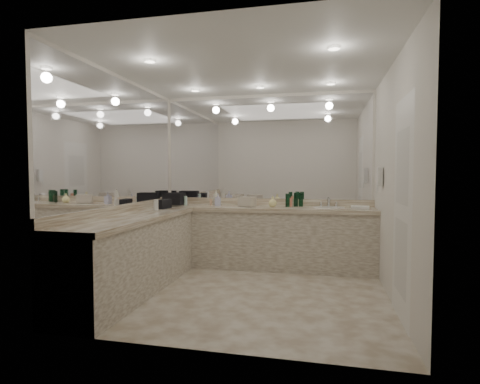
% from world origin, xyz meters
% --- Properties ---
extents(floor, '(3.20, 3.20, 0.00)m').
position_xyz_m(floor, '(0.00, 0.00, 0.00)').
color(floor, beige).
rests_on(floor, ground).
extents(ceiling, '(3.20, 3.20, 0.00)m').
position_xyz_m(ceiling, '(0.00, 0.00, 2.60)').
color(ceiling, white).
rests_on(ceiling, floor).
extents(wall_back, '(3.20, 0.02, 2.60)m').
position_xyz_m(wall_back, '(0.00, 1.50, 1.30)').
color(wall_back, silver).
rests_on(wall_back, floor).
extents(wall_left, '(0.02, 3.00, 2.60)m').
position_xyz_m(wall_left, '(-1.60, 0.00, 1.30)').
color(wall_left, silver).
rests_on(wall_left, floor).
extents(wall_right, '(0.02, 3.00, 2.60)m').
position_xyz_m(wall_right, '(1.60, 0.00, 1.30)').
color(wall_right, silver).
rests_on(wall_right, floor).
extents(vanity_back_base, '(3.20, 0.60, 0.84)m').
position_xyz_m(vanity_back_base, '(0.00, 1.20, 0.42)').
color(vanity_back_base, beige).
rests_on(vanity_back_base, floor).
extents(vanity_back_top, '(3.20, 0.64, 0.06)m').
position_xyz_m(vanity_back_top, '(0.00, 1.19, 0.87)').
color(vanity_back_top, beige).
rests_on(vanity_back_top, vanity_back_base).
extents(vanity_left_base, '(0.60, 2.40, 0.84)m').
position_xyz_m(vanity_left_base, '(-1.30, -0.30, 0.42)').
color(vanity_left_base, beige).
rests_on(vanity_left_base, floor).
extents(vanity_left_top, '(0.64, 2.42, 0.06)m').
position_xyz_m(vanity_left_top, '(-1.29, -0.30, 0.87)').
color(vanity_left_top, beige).
rests_on(vanity_left_top, vanity_left_base).
extents(backsplash_back, '(3.20, 0.04, 0.10)m').
position_xyz_m(backsplash_back, '(0.00, 1.48, 0.95)').
color(backsplash_back, beige).
rests_on(backsplash_back, vanity_back_top).
extents(backsplash_left, '(0.04, 3.00, 0.10)m').
position_xyz_m(backsplash_left, '(-1.58, 0.00, 0.95)').
color(backsplash_left, beige).
rests_on(backsplash_left, vanity_left_top).
extents(mirror_back, '(3.12, 0.01, 1.55)m').
position_xyz_m(mirror_back, '(0.00, 1.49, 1.77)').
color(mirror_back, white).
rests_on(mirror_back, wall_back).
extents(mirror_left, '(0.01, 2.92, 1.55)m').
position_xyz_m(mirror_left, '(-1.59, 0.00, 1.77)').
color(mirror_left, white).
rests_on(mirror_left, wall_left).
extents(sink, '(0.44, 0.44, 0.03)m').
position_xyz_m(sink, '(0.95, 1.20, 0.90)').
color(sink, white).
rests_on(sink, vanity_back_top).
extents(faucet, '(0.24, 0.16, 0.14)m').
position_xyz_m(faucet, '(0.95, 1.41, 0.97)').
color(faucet, silver).
rests_on(faucet, vanity_back_top).
extents(wall_phone, '(0.06, 0.10, 0.24)m').
position_xyz_m(wall_phone, '(1.56, 0.70, 1.35)').
color(wall_phone, white).
rests_on(wall_phone, wall_right).
extents(door, '(0.02, 0.82, 2.10)m').
position_xyz_m(door, '(1.59, -0.50, 1.05)').
color(door, white).
rests_on(door, wall_right).
extents(black_toiletry_bag, '(0.33, 0.23, 0.18)m').
position_xyz_m(black_toiletry_bag, '(-1.37, 1.15, 0.99)').
color(black_toiletry_bag, black).
rests_on(black_toiletry_bag, vanity_back_top).
extents(black_bag_spill, '(0.15, 0.25, 0.13)m').
position_xyz_m(black_bag_spill, '(-1.30, 0.60, 0.97)').
color(black_bag_spill, black).
rests_on(black_bag_spill, vanity_left_top).
extents(cream_cosmetic_case, '(0.28, 0.23, 0.14)m').
position_xyz_m(cream_cosmetic_case, '(-0.23, 1.17, 0.97)').
color(cream_cosmetic_case, beige).
rests_on(cream_cosmetic_case, vanity_back_top).
extents(hand_towel, '(0.26, 0.19, 0.04)m').
position_xyz_m(hand_towel, '(1.37, 1.13, 0.92)').
color(hand_towel, white).
rests_on(hand_towel, vanity_back_top).
extents(lotion_left, '(0.06, 0.06, 0.15)m').
position_xyz_m(lotion_left, '(-1.30, 0.35, 0.97)').
color(lotion_left, white).
rests_on(lotion_left, vanity_left_top).
extents(soap_bottle_a, '(0.11, 0.11, 0.24)m').
position_xyz_m(soap_bottle_a, '(-0.74, 1.30, 1.02)').
color(soap_bottle_a, white).
rests_on(soap_bottle_a, vanity_back_top).
extents(soap_bottle_b, '(0.10, 0.10, 0.19)m').
position_xyz_m(soap_bottle_b, '(-0.67, 1.15, 1.00)').
color(soap_bottle_b, silver).
rests_on(soap_bottle_b, vanity_back_top).
extents(soap_bottle_c, '(0.14, 0.14, 0.16)m').
position_xyz_m(soap_bottle_c, '(0.15, 1.21, 0.98)').
color(soap_bottle_c, '#FFF59E').
rests_on(soap_bottle_c, vanity_back_top).
extents(green_bottle_0, '(0.06, 0.06, 0.20)m').
position_xyz_m(green_bottle_0, '(0.55, 1.34, 1.00)').
color(green_bottle_0, '#124628').
rests_on(green_bottle_0, vanity_back_top).
extents(green_bottle_1, '(0.06, 0.06, 0.20)m').
position_xyz_m(green_bottle_1, '(0.48, 1.33, 1.00)').
color(green_bottle_1, '#124628').
rests_on(green_bottle_1, vanity_back_top).
extents(green_bottle_2, '(0.06, 0.06, 0.19)m').
position_xyz_m(green_bottle_2, '(0.36, 1.23, 1.00)').
color(green_bottle_2, '#124628').
rests_on(green_bottle_2, vanity_back_top).
extents(amenity_bottle_0, '(0.05, 0.05, 0.09)m').
position_xyz_m(amenity_bottle_0, '(-0.14, 1.23, 0.95)').
color(amenity_bottle_0, white).
rests_on(amenity_bottle_0, vanity_back_top).
extents(amenity_bottle_1, '(0.05, 0.05, 0.14)m').
position_xyz_m(amenity_bottle_1, '(-1.19, 1.16, 0.97)').
color(amenity_bottle_1, silver).
rests_on(amenity_bottle_1, vanity_back_top).
extents(amenity_bottle_2, '(0.04, 0.04, 0.10)m').
position_xyz_m(amenity_bottle_2, '(-0.81, 1.24, 0.95)').
color(amenity_bottle_2, '#E0B28C').
rests_on(amenity_bottle_2, vanity_back_top).
extents(amenity_bottle_3, '(0.04, 0.04, 0.12)m').
position_xyz_m(amenity_bottle_3, '(-1.22, 1.19, 0.96)').
color(amenity_bottle_3, '#3F3F4C').
rests_on(amenity_bottle_3, vanity_back_top).
extents(amenity_bottle_4, '(0.05, 0.05, 0.13)m').
position_xyz_m(amenity_bottle_4, '(0.40, 1.27, 0.96)').
color(amenity_bottle_4, '#E57F66').
rests_on(amenity_bottle_4, vanity_back_top).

